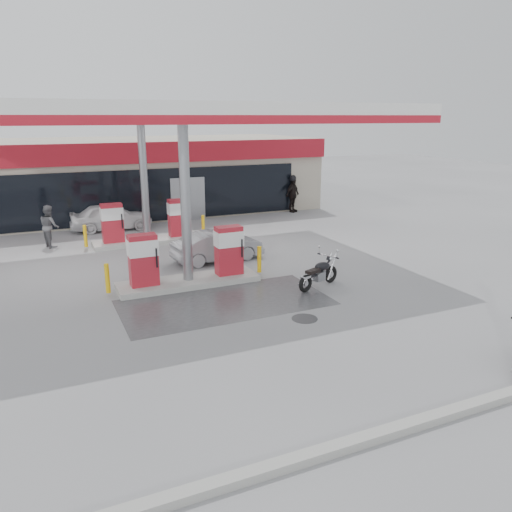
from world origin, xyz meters
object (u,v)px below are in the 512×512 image
Objects in this scene: hatchback_silver at (217,246)px; pump_island_near at (188,263)px; parked_car_right at (288,196)px; attendant at (50,226)px; pump_island_far at (147,226)px; parked_motorcycle at (319,274)px; biker_walking at (293,195)px; parked_car_left at (30,214)px; sedan_white at (111,217)px.

pump_island_near is at bearing 135.03° from hatchback_silver.
parked_car_right is (9.90, 11.97, -0.17)m from pump_island_near.
attendant reaches higher than hatchback_silver.
pump_island_far is 2.89× the size of parked_motorcycle.
pump_island_far reaches higher than hatchback_silver.
parked_car_left is at bearing 142.07° from biker_walking.
sedan_white is (-0.98, 9.20, -0.07)m from pump_island_near.
biker_walking is (7.20, 7.51, 0.41)m from hatchback_silver.
pump_island_far reaches higher than attendant.
parked_car_right reaches higher than parked_motorcycle.
attendant is (-3.77, 7.00, 0.16)m from pump_island_near.
parked_car_left is at bearing 99.36° from parked_motorcycle.
hatchback_silver is at bearing 50.78° from pump_island_near.
pump_island_near is at bearing -161.13° from biker_walking.
attendant reaches higher than sedan_white.
pump_island_far is at bearing -160.20° from sedan_white.
parked_motorcycle is at bearing -154.54° from sedan_white.
pump_island_near is 1.52× the size of hatchback_silver.
attendant is at bearing 171.49° from parked_car_left.
sedan_white reaches higher than hatchback_silver.
sedan_white is 3.56m from attendant.
parked_car_right is at bearing -106.94° from parked_car_left.
parked_motorcycle is at bearing -142.84° from biker_walking.
biker_walking is (13.50, -2.29, 0.44)m from parked_car_left.
parked_car_left is (-4.50, 12.00, -0.18)m from pump_island_near.
hatchback_silver reaches higher than parked_car_right.
parked_motorcycle is 0.47× the size of sedan_white.
pump_island_near is at bearing -171.18° from sedan_white.
sedan_white is (-0.98, 3.20, -0.07)m from pump_island_far.
attendant is 7.35m from hatchback_silver.
pump_island_far is at bearing -159.96° from parked_car_left.
pump_island_near is 1.37× the size of sedan_white.
attendant is 0.47× the size of parked_car_left.
parked_motorcycle is 4.55m from hatchback_silver.
biker_walking is at bearing 22.42° from pump_island_far.
biker_walking is at bearing -49.56° from hatchback_silver.
parked_motorcycle is (3.68, -7.94, -0.29)m from pump_island_far.
sedan_white is 1.02× the size of parked_car_left.
pump_island_far reaches higher than sedan_white.
attendant reaches higher than parked_motorcycle.
attendant reaches higher than parked_car_right.
parked_car_right is 2.47m from biker_walking.
pump_island_near is 1.40× the size of parked_car_left.
pump_island_far is 1.32× the size of parked_car_right.
attendant is 13.05m from biker_walking.
hatchback_silver is at bearing 122.30° from parked_car_right.
sedan_white is at bearing 107.08° from pump_island_far.
parked_motorcycle is 0.48× the size of parked_car_left.
biker_walking is (9.98, 0.51, 0.33)m from sedan_white.
attendant is 0.45× the size of parked_car_right.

